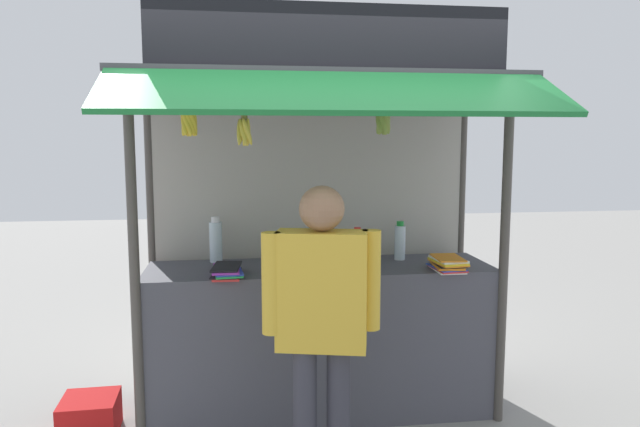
# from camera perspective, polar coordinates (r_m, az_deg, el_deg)

# --- Properties ---
(ground_plane) EXTENTS (20.00, 20.00, 0.00)m
(ground_plane) POSITION_cam_1_polar(r_m,az_deg,el_deg) (4.25, 0.00, -18.23)
(ground_plane) COLOR gray
(stall_counter) EXTENTS (2.26, 0.63, 0.99)m
(stall_counter) POSITION_cam_1_polar(r_m,az_deg,el_deg) (4.06, 0.00, -11.92)
(stall_counter) COLOR #4C4C56
(stall_counter) RESTS_ON ground
(stall_structure) EXTENTS (2.46, 1.48, 2.57)m
(stall_structure) POSITION_cam_1_polar(r_m,az_deg,el_deg) (3.94, -0.19, 3.18)
(stall_structure) COLOR #4C4742
(stall_structure) RESTS_ON ground
(water_bottle_mid_right) EXTENTS (0.09, 0.09, 0.31)m
(water_bottle_mid_right) POSITION_cam_1_polar(r_m,az_deg,el_deg) (4.10, -9.97, -2.60)
(water_bottle_mid_right) COLOR silver
(water_bottle_mid_right) RESTS_ON stall_counter
(water_bottle_far_right) EXTENTS (0.07, 0.07, 0.25)m
(water_bottle_far_right) POSITION_cam_1_polar(r_m,az_deg,el_deg) (3.98, 3.59, -3.22)
(water_bottle_far_right) COLOR silver
(water_bottle_far_right) RESTS_ON stall_counter
(water_bottle_back_right) EXTENTS (0.08, 0.08, 0.27)m
(water_bottle_back_right) POSITION_cam_1_polar(r_m,az_deg,el_deg) (4.15, 7.68, -2.70)
(water_bottle_back_right) COLOR silver
(water_bottle_back_right) RESTS_ON stall_counter
(magazine_stack_left) EXTENTS (0.20, 0.33, 0.06)m
(magazine_stack_left) POSITION_cam_1_polar(r_m,az_deg,el_deg) (3.68, -8.92, -5.48)
(magazine_stack_left) COLOR red
(magazine_stack_left) RESTS_ON stall_counter
(magazine_stack_front_right) EXTENTS (0.21, 0.29, 0.09)m
(magazine_stack_front_right) POSITION_cam_1_polar(r_m,az_deg,el_deg) (3.87, 12.16, -4.74)
(magazine_stack_front_right) COLOR white
(magazine_stack_front_right) RESTS_ON stall_counter
(magazine_stack_rear_center) EXTENTS (0.25, 0.29, 0.05)m
(magazine_stack_rear_center) POSITION_cam_1_polar(r_m,az_deg,el_deg) (3.78, -1.73, -5.12)
(magazine_stack_rear_center) COLOR green
(magazine_stack_rear_center) RESTS_ON stall_counter
(banana_bunch_rightmost) EXTENTS (0.11, 0.11, 0.25)m
(banana_bunch_rightmost) POSITION_cam_1_polar(r_m,az_deg,el_deg) (3.39, -12.46, 8.59)
(banana_bunch_rightmost) COLOR #332D23
(banana_bunch_leftmost) EXTENTS (0.10, 0.10, 0.30)m
(banana_bunch_leftmost) POSITION_cam_1_polar(r_m,az_deg,el_deg) (3.38, -7.28, 7.85)
(banana_bunch_leftmost) COLOR #332D23
(banana_bunch_inner_left) EXTENTS (0.10, 0.10, 0.24)m
(banana_bunch_inner_left) POSITION_cam_1_polar(r_m,az_deg,el_deg) (3.49, 6.07, 8.66)
(banana_bunch_inner_left) COLOR #332D23
(vendor_person) EXTENTS (0.60, 0.29, 1.60)m
(vendor_person) POSITION_cam_1_polar(r_m,az_deg,el_deg) (3.05, 0.17, -9.29)
(vendor_person) COLOR #383842
(vendor_person) RESTS_ON ground
(plastic_crate) EXTENTS (0.34, 0.34, 0.23)m
(plastic_crate) POSITION_cam_1_polar(r_m,az_deg,el_deg) (4.14, -21.21, -17.67)
(plastic_crate) COLOR red
(plastic_crate) RESTS_ON ground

